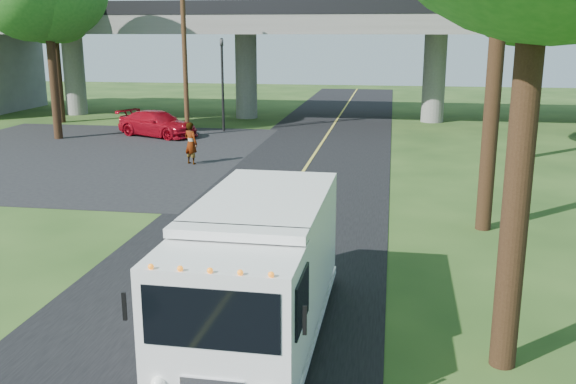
% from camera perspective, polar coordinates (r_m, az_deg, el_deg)
% --- Properties ---
extents(ground, '(120.00, 120.00, 0.00)m').
position_cam_1_polar(ground, '(11.46, -9.97, -15.10)').
color(ground, '#223E16').
rests_on(ground, ground).
extents(road, '(7.00, 90.00, 0.02)m').
position_cam_1_polar(road, '(20.48, -0.89, -1.62)').
color(road, black).
rests_on(road, ground).
extents(parking_lot, '(16.00, 18.00, 0.01)m').
position_cam_1_polar(parking_lot, '(31.49, -18.36, 3.21)').
color(parking_lot, black).
rests_on(parking_lot, ground).
extents(lane_line, '(0.12, 90.00, 0.01)m').
position_cam_1_polar(lane_line, '(20.48, -0.89, -1.56)').
color(lane_line, gold).
rests_on(lane_line, road).
extents(overpass, '(54.00, 10.00, 7.30)m').
position_cam_1_polar(overpass, '(41.57, 4.52, 12.66)').
color(overpass, slate).
rests_on(overpass, ground).
extents(traffic_signal, '(0.18, 0.22, 5.20)m').
position_cam_1_polar(traffic_signal, '(36.73, -5.86, 10.33)').
color(traffic_signal, black).
rests_on(traffic_signal, ground).
extents(utility_pole, '(1.60, 0.26, 9.00)m').
position_cam_1_polar(utility_pole, '(35.18, -9.19, 12.34)').
color(utility_pole, '#472D19').
rests_on(utility_pole, ground).
extents(step_van, '(2.36, 6.22, 2.60)m').
position_cam_1_polar(step_van, '(11.66, -2.67, -6.72)').
color(step_van, white).
rests_on(step_van, ground).
extents(red_sedan, '(5.10, 3.58, 1.37)m').
position_cam_1_polar(red_sedan, '(35.69, -11.52, 5.96)').
color(red_sedan, maroon).
rests_on(red_sedan, ground).
extents(pedestrian, '(0.79, 0.69, 1.82)m').
position_cam_1_polar(pedestrian, '(27.76, -8.63, 4.30)').
color(pedestrian, gray).
rests_on(pedestrian, ground).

